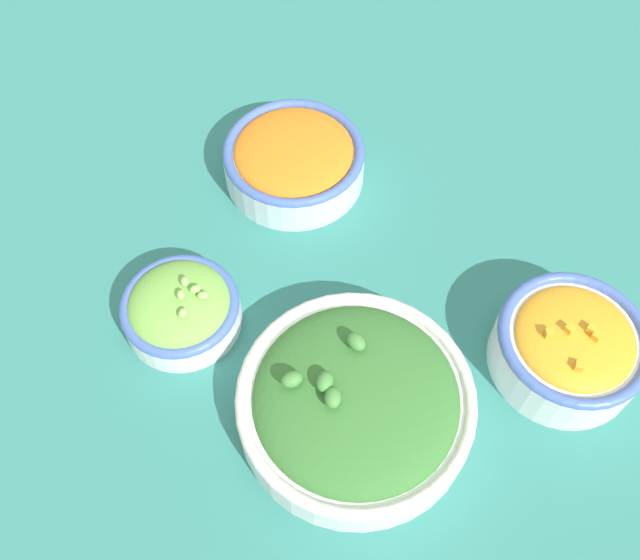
% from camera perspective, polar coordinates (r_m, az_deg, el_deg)
% --- Properties ---
extents(ground_plane, '(3.00, 3.00, 0.00)m').
position_cam_1_polar(ground_plane, '(0.76, 0.00, -1.19)').
color(ground_plane, '#337F75').
extents(bowl_carrots, '(0.16, 0.16, 0.06)m').
position_cam_1_polar(bowl_carrots, '(0.84, -2.09, 9.65)').
color(bowl_carrots, silver).
rests_on(bowl_carrots, ground_plane).
extents(bowl_broccoli, '(0.22, 0.22, 0.08)m').
position_cam_1_polar(bowl_broccoli, '(0.68, 2.85, -9.65)').
color(bowl_broccoli, white).
rests_on(bowl_broccoli, ground_plane).
extents(bowl_lettuce, '(0.12, 0.12, 0.06)m').
position_cam_1_polar(bowl_lettuce, '(0.74, -11.09, -2.25)').
color(bowl_lettuce, white).
rests_on(bowl_lettuce, ground_plane).
extents(bowl_squash, '(0.15, 0.15, 0.07)m').
position_cam_1_polar(bowl_squash, '(0.74, 19.34, -4.99)').
color(bowl_squash, white).
rests_on(bowl_squash, ground_plane).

